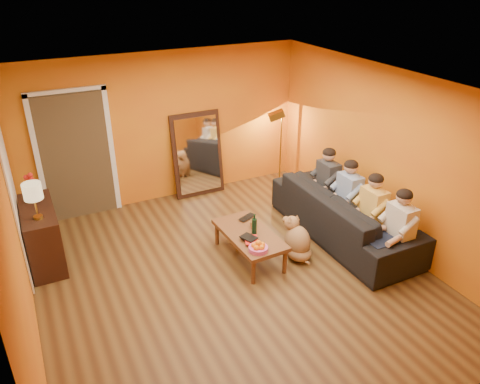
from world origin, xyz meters
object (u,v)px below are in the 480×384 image
person_far_left (400,230)px  person_mid_right (349,197)px  tumbler (253,224)px  person_far_right (327,183)px  mirror_frame (197,154)px  wine_bottle (254,224)px  table_lamp (35,201)px  floor_lamp (281,148)px  coffee_table (249,245)px  vase (33,195)px  dog (298,238)px  sofa (344,214)px  laptop (249,218)px  sideboard (42,235)px  person_mid_left (372,212)px

person_far_left → person_mid_right: bearing=90.0°
person_mid_right → tumbler: (-1.60, 0.13, -0.14)m
person_far_left → person_far_right: bearing=90.0°
mirror_frame → wine_bottle: (-0.09, -2.37, -0.18)m
table_lamp → person_mid_right: 4.50m
table_lamp → person_far_left: size_ratio=0.42×
floor_lamp → person_far_right: bearing=-67.2°
table_lamp → person_far_right: 4.42m
coffee_table → vase: (-2.65, 1.49, 0.73)m
dog → coffee_table: bearing=171.5°
sofa → dog: sofa is taller
table_lamp → floor_lamp: size_ratio=0.35×
floor_lamp → laptop: size_ratio=4.91×
sideboard → vase: bearing=90.0°
floor_lamp → person_mid_right: size_ratio=1.18×
person_far_left → sofa: bearing=97.4°
mirror_frame → sideboard: 3.01m
sofa → coffee_table: 1.61m
sideboard → person_mid_left: bearing=-22.3°
mirror_frame → person_mid_right: (1.58, -2.33, -0.15)m
dog → vase: bearing=167.8°
mirror_frame → coffee_table: size_ratio=1.25×
sideboard → tumbler: size_ratio=10.59×
wine_bottle → mirror_frame: bearing=87.7°
sofa → person_mid_left: 0.52m
floor_lamp → wine_bottle: size_ratio=4.65×
sideboard → wine_bottle: sideboard is taller
person_mid_left → tumbler: 1.75m
person_mid_right → sofa: bearing=-142.4°
sideboard → vase: size_ratio=6.58×
person_mid_left → vase: 4.84m
tumbler → wine_bottle: bearing=-112.4°
coffee_table → person_mid_right: bearing=-2.5°
person_mid_right → laptop: size_ratio=4.16×
floor_lamp → person_far_right: floor_lamp is taller
floor_lamp → person_far_left: bearing=-67.8°
person_far_left → person_mid_right: same height
coffee_table → person_far_left: size_ratio=1.00×
table_lamp → vase: size_ratio=2.85×
table_lamp → person_mid_left: bearing=-18.9°
table_lamp → floor_lamp: bearing=13.7°
sofa → person_far_left: 1.03m
floor_lamp → person_far_right: (0.03, -1.46, -0.11)m
laptop → person_far_left: bearing=-66.1°
floor_lamp → person_far_left: floor_lamp is taller
sofa → person_mid_left: person_mid_left is taller
person_far_right → laptop: 1.57m
person_far_left → vase: (-4.37, 2.60, 0.33)m
sofa → wine_bottle: bearing=87.8°
sofa → sideboard: bearing=72.4°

